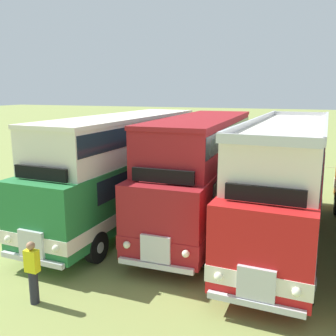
{
  "coord_description": "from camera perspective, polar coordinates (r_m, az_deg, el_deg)",
  "views": [
    {
      "loc": [
        0.48,
        -14.0,
        5.54
      ],
      "look_at": [
        -4.75,
        0.37,
        2.31
      ],
      "focal_mm": 39.81,
      "sensor_mm": 36.0,
      "label": 1
    }
  ],
  "objects": [
    {
      "name": "marshal_person",
      "position": [
        10.66,
        -20.01,
        -14.74
      ],
      "size": [
        0.36,
        0.24,
        1.73
      ],
      "color": "#23232D",
      "rests_on": "ground"
    },
    {
      "name": "bus_second_in_row",
      "position": [
        14.9,
        5.01,
        -0.03
      ],
      "size": [
        2.66,
        9.73,
        4.49
      ],
      "color": "maroon",
      "rests_on": "ground"
    },
    {
      "name": "bus_first_in_row",
      "position": [
        15.78,
        -6.76,
        0.63
      ],
      "size": [
        3.09,
        11.08,
        4.49
      ],
      "color": "#237538",
      "rests_on": "ground"
    },
    {
      "name": "rope_fence_line",
      "position": [
        24.62,
        18.49,
        -0.08
      ],
      "size": [
        19.14,
        0.08,
        1.05
      ],
      "color": "#8C704C",
      "rests_on": "ground"
    },
    {
      "name": "bus_third_in_row",
      "position": [
        14.26,
        17.6,
        -1.52
      ],
      "size": [
        3.14,
        11.46,
        4.52
      ],
      "color": "red",
      "rests_on": "ground"
    },
    {
      "name": "ground_plane",
      "position": [
        15.07,
        17.03,
        -10.2
      ],
      "size": [
        200.0,
        200.0,
        0.0
      ],
      "primitive_type": "plane",
      "color": "olive"
    }
  ]
}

